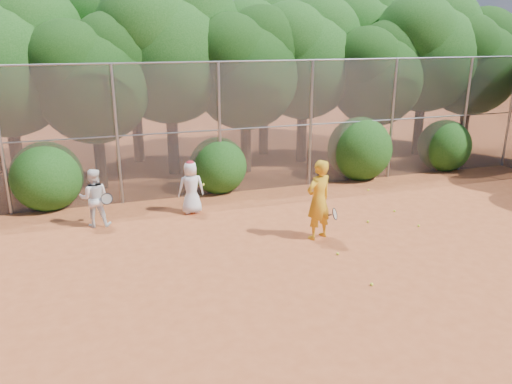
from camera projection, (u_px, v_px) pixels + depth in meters
name	position (u px, v px, depth m)	size (l,w,h in m)	color
ground	(338.00, 271.00, 10.51)	(80.00, 80.00, 0.00)	#AA4E26
fence_back	(247.00, 127.00, 15.27)	(20.05, 0.09, 4.03)	gray
tree_1	(4.00, 55.00, 14.89)	(4.64, 4.03, 6.35)	black
tree_2	(94.00, 74.00, 15.17)	(3.99, 3.47, 5.47)	black
tree_3	(170.00, 45.00, 16.58)	(4.89, 4.26, 6.70)	black
tree_4	(246.00, 65.00, 16.98)	(4.19, 3.64, 5.73)	black
tree_5	(305.00, 54.00, 18.36)	(4.51, 3.92, 6.17)	black
tree_6	(377.00, 70.00, 18.37)	(3.86, 3.36, 5.29)	black
tree_7	(427.00, 47.00, 19.43)	(4.77, 4.14, 6.53)	black
tree_8	(473.00, 58.00, 19.89)	(4.25, 3.70, 5.82)	black
tree_10	(132.00, 38.00, 18.21)	(5.15, 4.48, 7.06)	black
tree_11	(265.00, 50.00, 19.48)	(4.64, 4.03, 6.35)	black
tree_12	(360.00, 40.00, 21.26)	(5.02, 4.37, 6.88)	black
bush_0	(46.00, 173.00, 14.11)	(2.00, 2.00, 2.00)	#164411
bush_1	(218.00, 163.00, 15.63)	(1.80, 1.80, 1.80)	#164411
bush_2	(360.00, 146.00, 17.07)	(2.20, 2.20, 2.20)	#164411
bush_3	(445.00, 143.00, 18.16)	(1.90, 1.90, 1.90)	#164411
player_yellow	(319.00, 200.00, 11.94)	(0.91, 0.69, 1.97)	gold
player_teen	(191.00, 187.00, 13.71)	(0.72, 0.47, 1.50)	white
player_white	(94.00, 198.00, 12.77)	(0.87, 0.75, 1.53)	white
ball_0	(368.00, 222.00, 13.19)	(0.07, 0.07, 0.07)	#CEE629
ball_1	(394.00, 211.00, 13.97)	(0.07, 0.07, 0.07)	#CEE629
ball_2	(372.00, 284.00, 9.90)	(0.07, 0.07, 0.07)	#CEE629
ball_3	(419.00, 226.00, 12.90)	(0.07, 0.07, 0.07)	#CEE629
ball_4	(338.00, 254.00, 11.27)	(0.07, 0.07, 0.07)	#CEE629
ball_5	(368.00, 190.00, 15.83)	(0.07, 0.07, 0.07)	#CEE629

